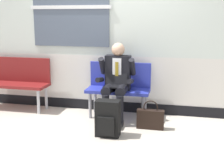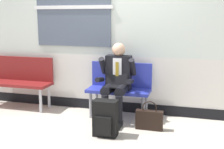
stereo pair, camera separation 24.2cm
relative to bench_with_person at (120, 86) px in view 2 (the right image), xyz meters
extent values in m
plane|color=#B2A899|center=(-0.11, -0.35, -0.52)|extent=(18.00, 18.00, 0.00)
cube|color=beige|center=(-0.11, 0.28, 1.30)|extent=(6.21, 0.12, 1.69)
cube|color=beige|center=(-0.11, 0.28, 0.06)|extent=(6.21, 0.12, 0.80)
cube|color=black|center=(-0.11, 0.28, -0.43)|extent=(6.21, 0.14, 0.17)
cube|color=#4C5666|center=(-0.89, 0.21, 1.27)|extent=(1.36, 0.02, 1.33)
cube|color=silver|center=(-0.89, 0.20, 1.27)|extent=(1.44, 0.03, 0.06)
cube|color=#28339E|center=(0.00, -0.07, -0.07)|extent=(1.02, 0.42, 0.05)
cube|color=#28339E|center=(0.00, 0.11, 0.16)|extent=(1.02, 0.04, 0.41)
cylinder|color=gray|center=(-0.43, -0.22, -0.30)|extent=(0.05, 0.05, 0.42)
cylinder|color=gray|center=(-0.43, 0.08, -0.30)|extent=(0.05, 0.05, 0.42)
cylinder|color=gray|center=(0.43, -0.22, -0.30)|extent=(0.05, 0.05, 0.42)
cylinder|color=gray|center=(0.43, 0.08, -0.30)|extent=(0.05, 0.05, 0.42)
cube|color=maroon|center=(-1.91, -0.07, -0.07)|extent=(1.29, 0.42, 0.05)
cube|color=maroon|center=(-1.91, 0.11, 0.18)|extent=(1.29, 0.04, 0.44)
cylinder|color=#B7B7BC|center=(-1.34, -0.22, -0.30)|extent=(0.05, 0.05, 0.42)
cylinder|color=#B7B7BC|center=(-1.34, 0.08, -0.30)|extent=(0.05, 0.05, 0.42)
cylinder|color=black|center=(-0.11, -0.28, 0.00)|extent=(0.15, 0.40, 0.15)
cylinder|color=black|center=(-0.11, -0.47, -0.28)|extent=(0.11, 0.11, 0.47)
cube|color=black|center=(-0.11, -0.53, -0.48)|extent=(0.10, 0.26, 0.07)
cylinder|color=black|center=(0.11, -0.28, 0.00)|extent=(0.15, 0.40, 0.15)
cylinder|color=black|center=(0.11, -0.47, -0.28)|extent=(0.11, 0.11, 0.47)
cube|color=black|center=(0.11, -0.53, -0.48)|extent=(0.10, 0.26, 0.07)
cube|color=black|center=(0.00, -0.07, 0.23)|extent=(0.40, 0.18, 0.55)
cube|color=silver|center=(0.00, -0.17, 0.28)|extent=(0.14, 0.01, 0.39)
cube|color=olive|center=(0.00, -0.17, 0.25)|extent=(0.05, 0.01, 0.33)
sphere|color=tan|center=(0.00, -0.07, 0.60)|extent=(0.21, 0.21, 0.21)
cylinder|color=black|center=(-0.24, -0.14, 0.34)|extent=(0.09, 0.25, 0.30)
cylinder|color=black|center=(-0.24, -0.31, 0.15)|extent=(0.08, 0.27, 0.12)
cylinder|color=black|center=(0.24, -0.14, 0.34)|extent=(0.09, 0.25, 0.30)
cylinder|color=black|center=(0.24, -0.31, 0.15)|extent=(0.08, 0.27, 0.12)
cube|color=black|center=(0.00, -0.31, 0.06)|extent=(0.34, 0.22, 0.02)
cube|color=black|center=(0.00, -0.18, 0.17)|extent=(0.34, 0.08, 0.21)
cube|color=black|center=(0.02, -0.86, -0.26)|extent=(0.33, 0.19, 0.51)
cube|color=black|center=(0.02, -0.98, -0.34)|extent=(0.23, 0.04, 0.25)
cube|color=black|center=(0.57, -0.47, -0.37)|extent=(0.40, 0.10, 0.29)
torus|color=black|center=(0.57, -0.47, -0.19)|extent=(0.21, 0.02, 0.21)
camera|label=1|loc=(0.92, -4.56, 1.10)|focal=46.66mm
camera|label=2|loc=(1.15, -4.50, 1.10)|focal=46.66mm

